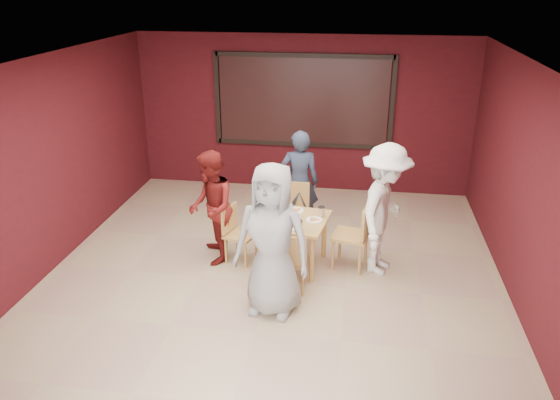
# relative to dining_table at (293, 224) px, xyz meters

# --- Properties ---
(floor) EXTENTS (7.00, 7.00, 0.00)m
(floor) POSITION_rel_dining_table_xyz_m (-0.22, -0.49, -0.62)
(floor) COLOR tan
(floor) RESTS_ON ground
(window_blinds) EXTENTS (3.00, 0.02, 1.50)m
(window_blinds) POSITION_rel_dining_table_xyz_m (-0.22, 2.96, 1.03)
(window_blinds) COLOR black
(dining_table) EXTENTS (1.00, 1.00, 0.85)m
(dining_table) POSITION_rel_dining_table_xyz_m (0.00, 0.00, 0.00)
(dining_table) COLOR #D5AD57
(dining_table) RESTS_ON floor
(chair_front) EXTENTS (0.42, 0.42, 0.82)m
(chair_front) POSITION_rel_dining_table_xyz_m (0.06, -0.68, -0.15)
(chair_front) COLOR tan
(chair_front) RESTS_ON floor
(chair_back) EXTENTS (0.42, 0.42, 0.86)m
(chair_back) POSITION_rel_dining_table_xyz_m (-0.09, 0.86, -0.13)
(chair_back) COLOR tan
(chair_back) RESTS_ON floor
(chair_left) EXTENTS (0.48, 0.48, 0.79)m
(chair_left) POSITION_rel_dining_table_xyz_m (-0.80, 0.05, -0.17)
(chair_left) COLOR tan
(chair_left) RESTS_ON floor
(chair_right) EXTENTS (0.54, 0.54, 0.95)m
(chair_right) POSITION_rel_dining_table_xyz_m (0.85, 0.07, -0.08)
(chair_right) COLOR tan
(chair_right) RESTS_ON floor
(diner_front) EXTENTS (0.99, 0.73, 1.85)m
(diner_front) POSITION_rel_dining_table_xyz_m (-0.10, -1.11, 0.30)
(diner_front) COLOR #989898
(diner_front) RESTS_ON floor
(diner_back) EXTENTS (0.62, 0.44, 1.62)m
(diner_back) POSITION_rel_dining_table_xyz_m (-0.05, 1.11, 0.19)
(diner_back) COLOR #2B354C
(diner_back) RESTS_ON floor
(diner_left) EXTENTS (0.81, 0.92, 1.58)m
(diner_left) POSITION_rel_dining_table_xyz_m (-1.13, 0.00, 0.17)
(diner_left) COLOR maroon
(diner_left) RESTS_ON floor
(diner_right) EXTENTS (0.97, 1.29, 1.78)m
(diner_right) POSITION_rel_dining_table_xyz_m (1.19, 0.06, 0.27)
(diner_right) COLOR white
(diner_right) RESTS_ON floor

